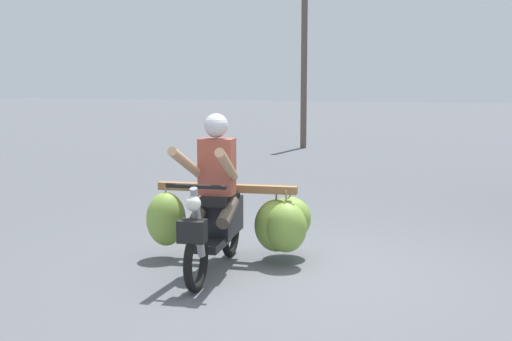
% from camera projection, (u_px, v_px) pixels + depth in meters
% --- Properties ---
extents(ground_plane, '(120.00, 120.00, 0.00)m').
position_uv_depth(ground_plane, '(289.00, 276.00, 6.18)').
color(ground_plane, '#56595E').
extents(motorbike_main_loaded, '(1.77, 1.94, 1.58)m').
position_uv_depth(motorbike_main_loaded, '(239.00, 215.00, 6.50)').
color(motorbike_main_loaded, black).
rests_on(motorbike_main_loaded, ground).
extents(utility_pole, '(0.18, 0.18, 5.64)m').
position_uv_depth(utility_pole, '(304.00, 51.00, 18.15)').
color(utility_pole, brown).
rests_on(utility_pole, ground).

